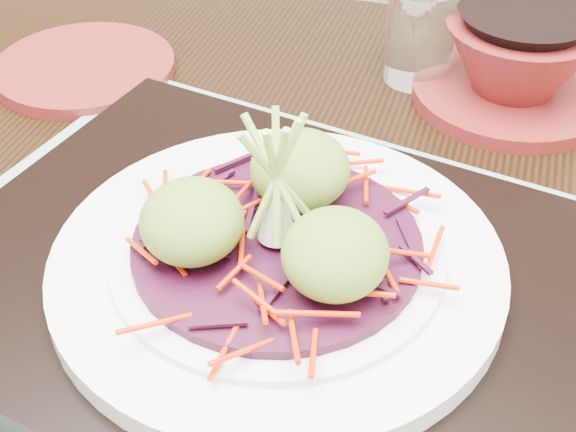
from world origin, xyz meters
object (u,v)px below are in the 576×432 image
(water_glass, at_px, (420,34))
(white_plate, at_px, (277,262))
(serving_tray, at_px, (278,284))
(terracotta_side_plate, at_px, (85,68))
(terracotta_bowl_set, at_px, (516,67))
(dining_table, at_px, (318,324))

(water_glass, bearing_deg, white_plate, -94.42)
(serving_tray, bearing_deg, water_glass, 94.51)
(terracotta_side_plate, bearing_deg, terracotta_bowl_set, 11.97)
(white_plate, height_order, terracotta_bowl_set, terracotta_bowl_set)
(water_glass, height_order, terracotta_bowl_set, water_glass)
(water_glass, xyz_separation_m, terracotta_bowl_set, (0.09, -0.01, -0.01))
(serving_tray, distance_m, terracotta_bowl_set, 0.31)
(white_plate, bearing_deg, terracotta_bowl_set, 69.71)
(serving_tray, height_order, terracotta_side_plate, serving_tray)
(serving_tray, height_order, white_plate, white_plate)
(serving_tray, distance_m, water_glass, 0.31)
(white_plate, height_order, water_glass, water_glass)
(white_plate, relative_size, terracotta_bowl_set, 1.22)
(dining_table, bearing_deg, serving_tray, -97.01)
(terracotta_bowl_set, bearing_deg, dining_table, -114.72)
(terracotta_side_plate, bearing_deg, dining_table, -28.13)
(terracotta_side_plate, bearing_deg, water_glass, 17.61)
(white_plate, xyz_separation_m, water_glass, (0.02, 0.31, 0.01))
(terracotta_side_plate, relative_size, terracotta_bowl_set, 0.72)
(serving_tray, xyz_separation_m, white_plate, (0.00, 0.00, 0.02))
(dining_table, bearing_deg, terracotta_bowl_set, 63.34)
(terracotta_side_plate, relative_size, water_glass, 1.91)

